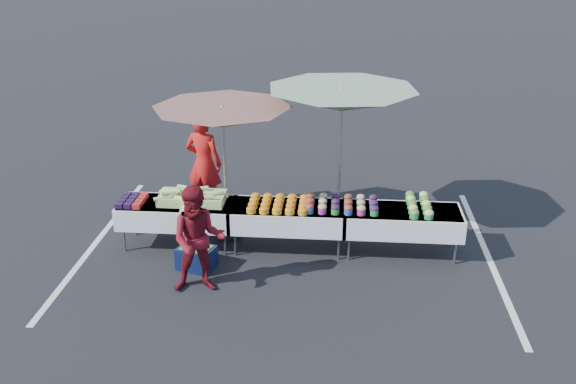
# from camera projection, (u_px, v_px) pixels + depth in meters

# --- Properties ---
(ground) EXTENTS (80.00, 80.00, 0.00)m
(ground) POSITION_uv_depth(u_px,v_px,m) (288.00, 249.00, 10.45)
(ground) COLOR black
(stripe_left) EXTENTS (0.10, 5.00, 0.00)m
(stripe_left) POSITION_uv_depth(u_px,v_px,m) (97.00, 241.00, 10.70)
(stripe_left) COLOR silver
(stripe_left) RESTS_ON ground
(stripe_right) EXTENTS (0.10, 5.00, 0.00)m
(stripe_right) POSITION_uv_depth(u_px,v_px,m) (488.00, 256.00, 10.21)
(stripe_right) COLOR silver
(stripe_right) RESTS_ON ground
(table_left) EXTENTS (1.86, 0.81, 0.75)m
(table_left) POSITION_uv_depth(u_px,v_px,m) (177.00, 212.00, 10.37)
(table_left) COLOR white
(table_left) RESTS_ON ground
(table_center) EXTENTS (1.86, 0.81, 0.75)m
(table_center) POSITION_uv_depth(u_px,v_px,m) (288.00, 216.00, 10.23)
(table_center) COLOR white
(table_center) RESTS_ON ground
(table_right) EXTENTS (1.86, 0.81, 0.75)m
(table_right) POSITION_uv_depth(u_px,v_px,m) (402.00, 220.00, 10.09)
(table_right) COLOR white
(table_right) RESTS_ON ground
(berry_punnets) EXTENTS (0.40, 0.54, 0.08)m
(berry_punnets) POSITION_uv_depth(u_px,v_px,m) (132.00, 201.00, 10.29)
(berry_punnets) COLOR black
(berry_punnets) RESTS_ON table_left
(corn_pile) EXTENTS (1.16, 0.57, 0.26)m
(corn_pile) POSITION_uv_depth(u_px,v_px,m) (192.00, 197.00, 10.29)
(corn_pile) COLOR #ABDC70
(corn_pile) RESTS_ON table_left
(plastic_bags) EXTENTS (0.30, 0.25, 0.05)m
(plastic_bags) POSITION_uv_depth(u_px,v_px,m) (191.00, 210.00, 9.99)
(plastic_bags) COLOR white
(plastic_bags) RESTS_ON table_left
(carrot_bowls) EXTENTS (0.95, 0.69, 0.11)m
(carrot_bowls) POSITION_uv_depth(u_px,v_px,m) (279.00, 204.00, 10.15)
(carrot_bowls) COLOR orange
(carrot_bowls) RESTS_ON table_center
(potato_cups) EXTENTS (1.14, 0.58, 0.16)m
(potato_cups) POSITION_uv_depth(u_px,v_px,m) (342.00, 204.00, 10.07)
(potato_cups) COLOR #2452AB
(potato_cups) RESTS_ON table_right
(bean_baskets) EXTENTS (0.36, 0.86, 0.15)m
(bean_baskets) POSITION_uv_depth(u_px,v_px,m) (419.00, 205.00, 10.05)
(bean_baskets) COLOR #20833B
(bean_baskets) RESTS_ON table_right
(vendor) EXTENTS (0.77, 0.61, 1.86)m
(vendor) POSITION_uv_depth(u_px,v_px,m) (204.00, 163.00, 11.48)
(vendor) COLOR red
(vendor) RESTS_ON ground
(customer) EXTENTS (0.86, 0.72, 1.59)m
(customer) POSITION_uv_depth(u_px,v_px,m) (198.00, 240.00, 8.98)
(customer) COLOR maroon
(customer) RESTS_ON ground
(umbrella_left) EXTENTS (2.35, 2.35, 2.27)m
(umbrella_left) POSITION_uv_depth(u_px,v_px,m) (223.00, 118.00, 10.11)
(umbrella_left) COLOR black
(umbrella_left) RESTS_ON ground
(umbrella_right) EXTENTS (3.03, 3.03, 2.51)m
(umbrella_right) POSITION_uv_depth(u_px,v_px,m) (342.00, 101.00, 10.24)
(umbrella_right) COLOR black
(umbrella_right) RESTS_ON ground
(storage_bin) EXTENTS (0.64, 0.54, 0.36)m
(storage_bin) POSITION_uv_depth(u_px,v_px,m) (197.00, 257.00, 9.79)
(storage_bin) COLOR #0B1537
(storage_bin) RESTS_ON ground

